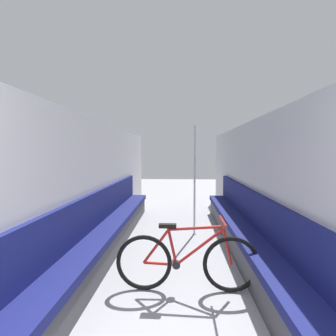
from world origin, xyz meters
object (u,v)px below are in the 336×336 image
Objects in this scene: bench_seat_row_right at (248,239)px; bicycle at (187,261)px; bench_seat_row_left at (103,236)px; grab_pole_near at (195,182)px.

bicycle is at bearing -135.58° from bench_seat_row_right.
bench_seat_row_left is 2.18m from bench_seat_row_right.
grab_pole_near is (-0.74, 1.20, 0.70)m from bench_seat_row_right.
bench_seat_row_right is 1.29m from bicycle.
bench_seat_row_left is 1.55m from bicycle.
grab_pole_near is at bearing 39.70° from bench_seat_row_left.
bench_seat_row_right is at bearing 0.00° from bench_seat_row_left.
bench_seat_row_left and bench_seat_row_right have the same top height.
bench_seat_row_right is at bearing -58.44° from grab_pole_near.
grab_pole_near reaches higher than bicycle.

